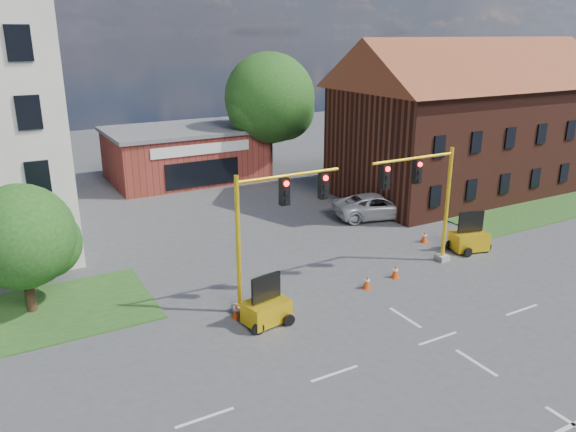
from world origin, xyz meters
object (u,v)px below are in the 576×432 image
object	(u,v)px
signal_mast_east	(424,195)
trailer_east	(469,239)
signal_mast_west	(272,222)
pickup_white	(377,206)
trailer_west	(266,309)

from	to	relation	value
signal_mast_east	trailer_east	size ratio (longest dim) A/B	2.81
signal_mast_west	trailer_east	xyz separation A→B (m)	(12.69, 0.36, -3.23)
signal_mast_west	signal_mast_east	size ratio (longest dim) A/B	1.00
pickup_white	trailer_east	bearing A→B (deg)	-158.65
trailer_west	signal_mast_west	bearing A→B (deg)	42.89
trailer_west	trailer_east	distance (m)	13.90
signal_mast_west	trailer_west	distance (m)	3.74
signal_mast_east	trailer_west	world-z (taller)	signal_mast_east
signal_mast_west	pickup_white	xyz separation A→B (m)	(11.88, 7.68, -3.12)
trailer_west	trailer_east	world-z (taller)	trailer_east
signal_mast_west	trailer_west	size ratio (longest dim) A/B	2.93
signal_mast_west	signal_mast_east	bearing A→B (deg)	0.00
trailer_west	signal_mast_east	bearing A→B (deg)	-1.92
trailer_east	pickup_white	bearing A→B (deg)	111.85
signal_mast_east	trailer_west	xyz separation A→B (m)	(-9.81, -1.47, -3.26)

